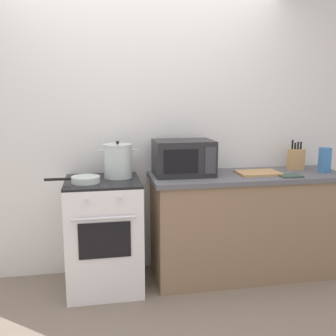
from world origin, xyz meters
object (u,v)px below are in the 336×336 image
(knife_block, at_px, (296,159))
(oven_mitt, at_px, (290,176))
(stock_pot, at_px, (118,161))
(frying_pan, at_px, (85,180))
(pasta_box, at_px, (325,160))
(microwave, at_px, (183,158))
(stove, at_px, (104,234))
(cutting_board, at_px, (258,173))

(knife_block, distance_m, oven_mitt, 0.38)
(stock_pot, height_order, frying_pan, stock_pot)
(knife_block, bearing_deg, pasta_box, -42.83)
(stock_pot, distance_m, frying_pan, 0.33)
(stock_pot, height_order, pasta_box, stock_pot)
(pasta_box, xyz_separation_m, oven_mitt, (-0.39, -0.13, -0.10))
(frying_pan, height_order, pasta_box, pasta_box)
(microwave, relative_size, pasta_box, 2.27)
(frying_pan, relative_size, microwave, 0.85)
(microwave, bearing_deg, pasta_box, -4.90)
(stove, bearing_deg, knife_block, 4.57)
(microwave, relative_size, cutting_board, 1.39)
(frying_pan, relative_size, oven_mitt, 2.35)
(knife_block, relative_size, oven_mitt, 1.53)
(stock_pot, relative_size, pasta_box, 1.47)
(cutting_board, height_order, pasta_box, pasta_box)
(pasta_box, bearing_deg, stove, 179.15)
(stove, xyz_separation_m, stock_pot, (0.13, 0.08, 0.60))
(knife_block, xyz_separation_m, pasta_box, (0.18, -0.17, 0.01))
(stove, distance_m, microwave, 0.92)
(stock_pot, bearing_deg, pasta_box, -3.40)
(knife_block, bearing_deg, frying_pan, -173.46)
(stove, height_order, cutting_board, cutting_board)
(cutting_board, xyz_separation_m, pasta_box, (0.61, -0.03, 0.10))
(stove, distance_m, pasta_box, 2.03)
(knife_block, bearing_deg, stove, -175.43)
(frying_pan, xyz_separation_m, microwave, (0.83, 0.16, 0.12))
(stove, bearing_deg, oven_mitt, -5.83)
(stove, relative_size, cutting_board, 2.56)
(cutting_board, height_order, oven_mitt, cutting_board)
(cutting_board, relative_size, oven_mitt, 2.00)
(microwave, bearing_deg, frying_pan, -169.30)
(stove, height_order, microwave, microwave)
(stock_pot, xyz_separation_m, cutting_board, (1.21, -0.08, -0.13))
(cutting_board, relative_size, knife_block, 1.31)
(pasta_box, height_order, oven_mitt, pasta_box)
(stock_pot, relative_size, frying_pan, 0.76)
(microwave, distance_m, cutting_board, 0.67)
(frying_pan, bearing_deg, stock_pot, 30.01)
(stove, height_order, frying_pan, frying_pan)
(oven_mitt, bearing_deg, knife_block, 55.13)
(stove, height_order, oven_mitt, oven_mitt)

